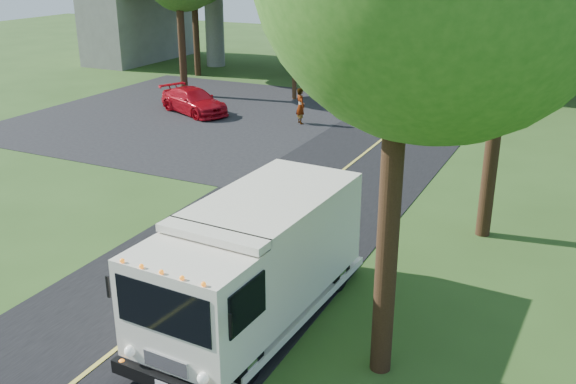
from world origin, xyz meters
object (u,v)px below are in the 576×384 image
Objects in this scene: traffic_signal at (332,42)px; utility_pole at (295,20)px; red_sedan at (194,101)px; pedestrian at (301,106)px; step_van at (256,259)px.

traffic_signal is 2.86m from utility_pole.
utility_pole is 1.94× the size of red_sedan.
traffic_signal is 9.38m from red_sedan.
utility_pole reaches higher than pedestrian.
red_sedan is at bearing -122.80° from traffic_signal.
traffic_signal is 0.72× the size of step_van.
step_van is 1.55× the size of red_sedan.
utility_pole is at bearing -126.87° from traffic_signal.
step_van is (9.70, -22.44, -2.98)m from utility_pole.
pedestrian is at bearing 114.55° from step_van.
utility_pole is 7.63m from red_sedan.
red_sedan is 6.21m from pedestrian.
traffic_signal is 25.83m from step_van.
traffic_signal is at bearing -36.37° from pedestrian.
utility_pole is 6.89m from pedestrian.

